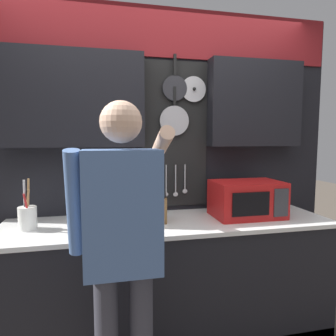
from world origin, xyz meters
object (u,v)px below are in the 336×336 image
Objects in this scene: microwave at (247,199)px; person at (123,237)px; utensil_crock at (27,217)px; knife_block at (159,209)px.

person is (-1.00, -0.62, -0.03)m from microwave.
person reaches higher than utensil_crock.
utensil_crock is 0.20× the size of person.
microwave reaches higher than knife_block.
knife_block is (-0.70, 0.00, -0.04)m from microwave.
knife_block is at bearing -0.15° from utensil_crock.
microwave is at bearing -0.10° from utensil_crock.
utensil_crock reaches higher than microwave.
person is at bearing -148.27° from microwave.
microwave is 1.18m from person.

